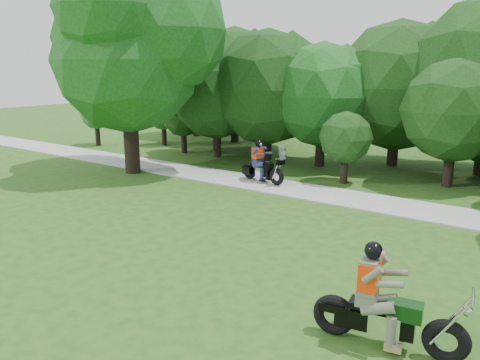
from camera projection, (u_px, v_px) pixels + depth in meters
The scene contains 6 objects.
ground at pixel (234, 284), 10.40m from camera, with size 100.00×100.00×0.00m, color #254D16.
walkway at pixel (366, 201), 16.74m from camera, with size 60.00×2.20×0.06m, color #9A9A95.
tree_line at pixel (467, 90), 20.14m from camera, with size 39.28×11.77×7.90m.
big_tree_west at pixel (132, 43), 20.42m from camera, with size 8.64×6.56×9.96m.
chopper_motorcycle at pixel (381, 309), 7.96m from camera, with size 2.62×0.86×1.88m.
touring_motorcycle at pixel (260, 167), 19.41m from camera, with size 2.27×0.98×1.74m.
Camera 1 is at (5.65, -7.73, 4.70)m, focal length 35.00 mm.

